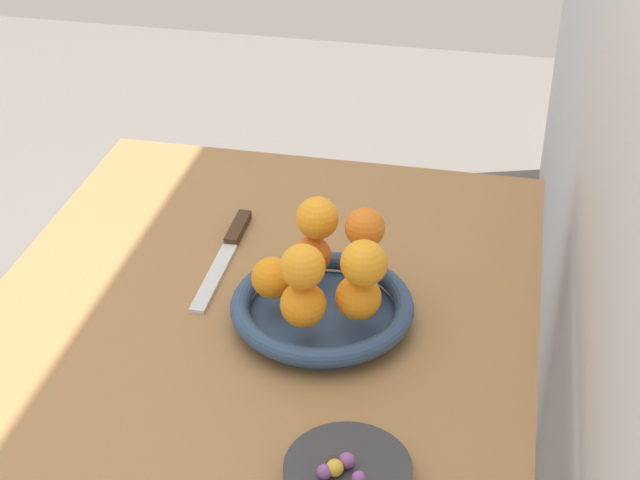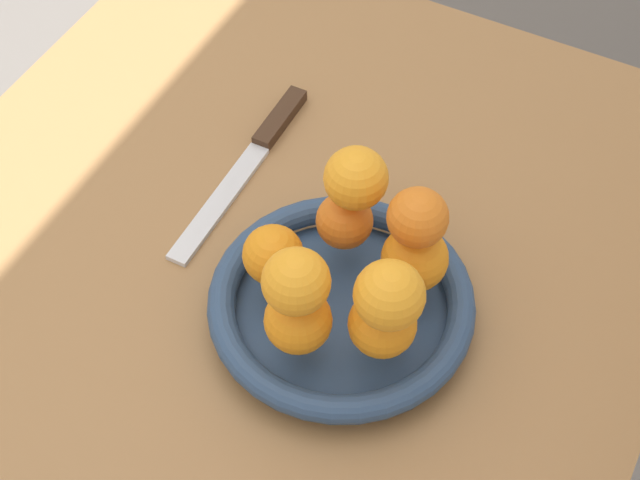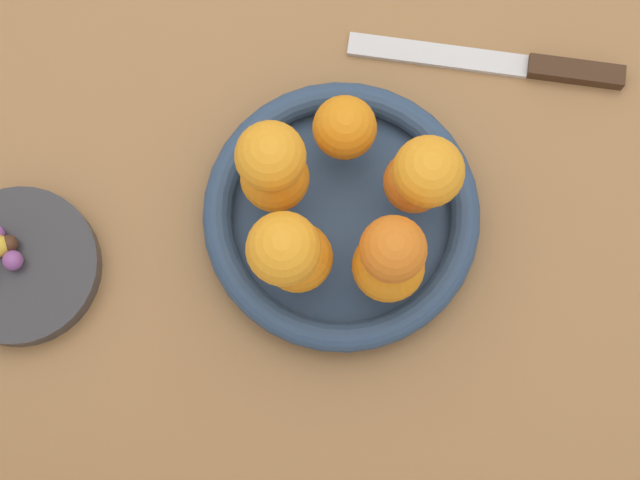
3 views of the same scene
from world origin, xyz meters
name	(u,v)px [view 1 (image 1 of 3)]	position (x,y,z in m)	size (l,w,h in m)	color
dining_table	(242,403)	(0.00, 0.00, 0.65)	(1.10, 0.76, 0.74)	#9E7042
fruit_bowl	(322,309)	(-0.09, 0.09, 0.76)	(0.25, 0.25, 0.04)	navy
candy_dish	(348,474)	(0.19, 0.18, 0.75)	(0.14, 0.14, 0.02)	#333338
orange_0	(272,278)	(-0.08, 0.03, 0.81)	(0.06, 0.06, 0.06)	orange
orange_1	(303,305)	(-0.03, 0.08, 0.81)	(0.06, 0.06, 0.06)	orange
orange_2	(358,297)	(-0.06, 0.15, 0.81)	(0.06, 0.06, 0.06)	orange
orange_3	(365,264)	(-0.13, 0.14, 0.81)	(0.06, 0.06, 0.06)	orange
orange_4	(312,255)	(-0.14, 0.07, 0.81)	(0.05, 0.05, 0.05)	orange
orange_5	(317,218)	(-0.15, 0.07, 0.86)	(0.06, 0.06, 0.06)	orange
orange_6	(302,267)	(-0.02, 0.08, 0.87)	(0.06, 0.06, 0.06)	orange
orange_7	(365,228)	(-0.13, 0.14, 0.87)	(0.05, 0.05, 0.05)	orange
orange_8	(364,263)	(-0.05, 0.15, 0.87)	(0.06, 0.06, 0.06)	orange
candy_ball_0	(335,468)	(0.21, 0.17, 0.77)	(0.02, 0.02, 0.02)	gold
candy_ball_1	(347,461)	(0.19, 0.18, 0.77)	(0.02, 0.02, 0.02)	#8C4C99
candy_ball_2	(324,472)	(0.21, 0.16, 0.77)	(0.02, 0.02, 0.02)	#8C4C99
candy_ball_3	(359,478)	(0.21, 0.19, 0.77)	(0.02, 0.02, 0.02)	#8C4C99
candy_ball_4	(333,464)	(0.20, 0.16, 0.77)	(0.02, 0.02, 0.02)	#472819
candy_ball_5	(346,461)	(0.19, 0.18, 0.77)	(0.01, 0.01, 0.01)	gold
knife	(227,250)	(-0.22, -0.08, 0.75)	(0.26, 0.02, 0.01)	#3F2819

